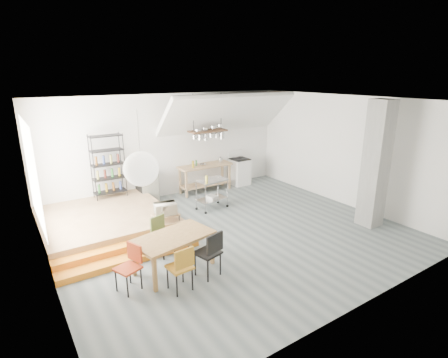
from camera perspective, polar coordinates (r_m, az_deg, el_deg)
floor at (r=8.70m, az=1.29°, el=-8.84°), size 8.00×8.00×0.00m
wall_back at (r=11.11m, az=-9.01°, el=5.36°), size 8.00×0.04×3.20m
wall_left at (r=6.81m, az=-27.59°, el=-3.69°), size 0.04×7.00×3.20m
wall_right at (r=10.86m, az=19.04°, el=4.38°), size 0.04×7.00×3.20m
ceiling at (r=7.86m, az=1.44°, el=12.69°), size 8.00×7.00×0.02m
slope_ceiling at (r=11.32m, az=0.52°, el=10.63°), size 4.40×1.44×1.32m
window_pane at (r=8.19m, az=-28.87°, el=0.82°), size 0.02×2.50×2.20m
platform at (r=9.37m, az=-18.77°, el=-6.49°), size 3.00×3.00×0.40m
step_lower at (r=7.72m, az=-14.77°, el=-12.39°), size 3.00×0.35×0.13m
step_upper at (r=7.99m, az=-15.64°, el=-10.89°), size 3.00×0.35×0.27m
concrete_column at (r=9.46m, az=23.53°, el=2.17°), size 0.50×0.50×3.20m
kitchen_counter at (r=11.53m, az=-3.09°, el=0.97°), size 1.80×0.60×0.91m
stove at (r=12.31m, az=2.54°, el=1.30°), size 0.60×0.60×1.18m
pot_rack at (r=11.06m, az=-2.48°, el=7.47°), size 1.20×0.50×1.43m
wire_shelving at (r=10.25m, az=-18.43°, el=2.17°), size 0.88×0.38×1.80m
microwave_shelf at (r=8.45m, az=-9.50°, el=-5.80°), size 0.60×0.40×0.16m
paper_lantern at (r=6.15m, az=-13.37°, el=1.63°), size 0.60×0.60×0.60m
dining_table at (r=7.00m, az=-8.27°, el=-9.76°), size 1.68×1.14×0.73m
chair_mustard at (r=6.38m, az=-6.96°, el=-13.78°), size 0.44×0.44×0.88m
chair_black at (r=6.74m, az=-2.23°, el=-11.57°), size 0.52×0.52×0.94m
chair_olive at (r=7.67m, az=-10.22°, el=-8.54°), size 0.49×0.49×0.86m
chair_red at (r=6.64m, az=-15.01°, el=-13.15°), size 0.50×0.50×0.85m
rolling_cart at (r=10.03m, az=-1.98°, el=-1.81°), size 0.94×0.61×0.87m
mini_fridge at (r=10.80m, az=-12.41°, el=-1.40°), size 0.55×0.55×0.93m
microwave at (r=8.40m, az=-9.56°, el=-4.80°), size 0.57×0.44×0.28m
bowl at (r=11.35m, az=-3.51°, el=2.34°), size 0.29×0.29×0.06m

